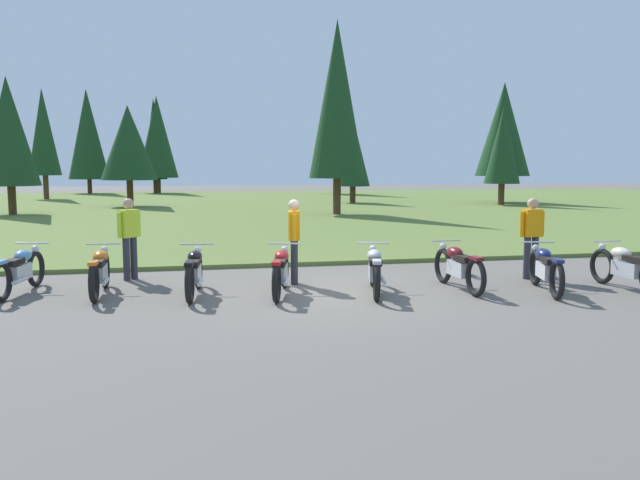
% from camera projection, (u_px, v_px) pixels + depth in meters
% --- Properties ---
extents(ground_plane, '(140.00, 140.00, 0.00)m').
position_uv_depth(ground_plane, '(327.00, 292.00, 11.70)').
color(ground_plane, '#605B54').
extents(grass_moorland, '(80.00, 44.00, 0.10)m').
position_uv_depth(grass_moorland, '(233.00, 207.00, 36.09)').
color(grass_moorland, '#5B7033').
rests_on(grass_moorland, ground).
extents(forest_treeline, '(38.88, 30.29, 9.03)m').
position_uv_depth(forest_treeline, '(208.00, 134.00, 42.97)').
color(forest_treeline, '#47331E').
rests_on(forest_treeline, ground).
extents(motorcycle_sky_blue, '(0.64, 2.09, 0.88)m').
position_uv_depth(motorcycle_sky_blue, '(20.00, 270.00, 11.48)').
color(motorcycle_sky_blue, black).
rests_on(motorcycle_sky_blue, ground).
extents(motorcycle_orange, '(0.62, 2.10, 0.88)m').
position_uv_depth(motorcycle_orange, '(100.00, 271.00, 11.37)').
color(motorcycle_orange, black).
rests_on(motorcycle_orange, ground).
extents(motorcycle_black, '(0.62, 2.10, 0.88)m').
position_uv_depth(motorcycle_black, '(194.00, 271.00, 11.33)').
color(motorcycle_black, black).
rests_on(motorcycle_black, ground).
extents(motorcycle_red, '(0.76, 2.06, 0.88)m').
position_uv_depth(motorcycle_red, '(281.00, 271.00, 11.41)').
color(motorcycle_red, black).
rests_on(motorcycle_red, ground).
extents(motorcycle_silver, '(0.74, 2.06, 0.88)m').
position_uv_depth(motorcycle_silver, '(375.00, 270.00, 11.52)').
color(motorcycle_silver, black).
rests_on(motorcycle_silver, ground).
extents(motorcycle_maroon, '(0.62, 2.10, 0.88)m').
position_uv_depth(motorcycle_maroon, '(458.00, 266.00, 11.90)').
color(motorcycle_maroon, black).
rests_on(motorcycle_maroon, ground).
extents(motorcycle_navy, '(0.80, 2.05, 0.88)m').
position_uv_depth(motorcycle_navy, '(546.00, 268.00, 11.66)').
color(motorcycle_navy, black).
rests_on(motorcycle_navy, ground).
extents(motorcycle_cream, '(0.62, 2.10, 0.88)m').
position_uv_depth(motorcycle_cream, '(626.00, 267.00, 11.83)').
color(motorcycle_cream, black).
rests_on(motorcycle_cream, ground).
extents(rider_checking_bike, '(0.55, 0.23, 1.67)m').
position_uv_depth(rider_checking_bike, '(532.00, 233.00, 12.97)').
color(rider_checking_bike, '#2D2D38').
rests_on(rider_checking_bike, ground).
extents(rider_near_row_end, '(0.27, 0.55, 1.67)m').
position_uv_depth(rider_near_row_end, '(294.00, 236.00, 12.40)').
color(rider_near_row_end, '#2D2D38').
rests_on(rider_near_row_end, ground).
extents(rider_with_back_turned, '(0.43, 0.40, 1.67)m').
position_uv_depth(rider_with_back_turned, '(129.00, 234.00, 12.85)').
color(rider_with_back_turned, '#2D2D38').
rests_on(rider_with_back_turned, ground).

